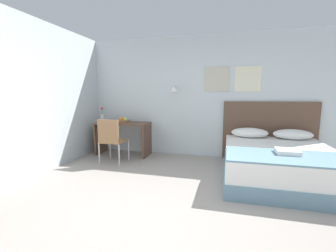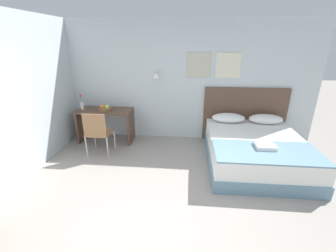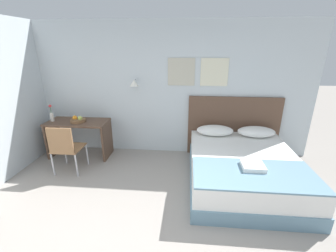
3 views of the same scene
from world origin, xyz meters
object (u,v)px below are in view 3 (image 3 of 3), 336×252
object	(u,v)px
fruit_bowl	(78,120)
flower_vase	(52,115)
pillow_right	(256,132)
throw_blanket	(255,174)
headboard	(233,127)
bed	(243,169)
folded_towel_near_foot	(253,166)
pillow_left	(215,130)
desk_chair	(65,146)
desk	(79,132)

from	to	relation	value
fruit_bowl	flower_vase	distance (m)	0.53
pillow_right	throw_blanket	bearing A→B (deg)	-105.59
headboard	throw_blanket	bearing A→B (deg)	-90.00
bed	folded_towel_near_foot	size ratio (longest dim) A/B	6.75
folded_towel_near_foot	throw_blanket	bearing A→B (deg)	-93.70
headboard	pillow_left	distance (m)	0.47
pillow_right	throw_blanket	distance (m)	1.46
pillow_left	throw_blanket	world-z (taller)	pillow_left
desk_chair	flower_vase	bearing A→B (deg)	131.35
desk	pillow_right	bearing A→B (deg)	1.19
throw_blanket	desk_chair	world-z (taller)	desk_chair
desk_chair	fruit_bowl	world-z (taller)	desk_chair
fruit_bowl	pillow_right	bearing A→B (deg)	1.50
bed	folded_towel_near_foot	distance (m)	0.56
folded_towel_near_foot	flower_vase	world-z (taller)	flower_vase
headboard	folded_towel_near_foot	distance (m)	1.53
desk	headboard	bearing A→B (deg)	6.19
headboard	flower_vase	world-z (taller)	headboard
desk	fruit_bowl	size ratio (longest dim) A/B	4.04
pillow_left	desk	world-z (taller)	desk
desk_chair	throw_blanket	bearing A→B (deg)	-11.90
fruit_bowl	flower_vase	size ratio (longest dim) A/B	0.87
headboard	fruit_bowl	xyz separation A→B (m)	(-3.10, -0.36, 0.17)
throw_blanket	flower_vase	bearing A→B (deg)	160.26
folded_towel_near_foot	pillow_left	bearing A→B (deg)	107.68
folded_towel_near_foot	desk	distance (m)	3.35
pillow_left	throw_blanket	size ratio (longest dim) A/B	0.42
pillow_right	desk_chair	size ratio (longest dim) A/B	0.78
desk	pillow_left	bearing A→B (deg)	1.53
folded_towel_near_foot	desk	world-z (taller)	desk
folded_towel_near_foot	fruit_bowl	size ratio (longest dim) A/B	1.04
bed	desk_chair	size ratio (longest dim) A/B	2.30
bed	throw_blanket	world-z (taller)	throw_blanket
headboard	fruit_bowl	world-z (taller)	headboard
bed	flower_vase	size ratio (longest dim) A/B	6.10
desk_chair	folded_towel_near_foot	bearing A→B (deg)	-9.23
pillow_left	throw_blanket	bearing A→B (deg)	-74.41
desk	desk_chair	bearing A→B (deg)	-83.28
folded_towel_near_foot	flower_vase	distance (m)	3.83
pillow_left	desk	xyz separation A→B (m)	(-2.74, -0.07, -0.10)
headboard	flower_vase	xyz separation A→B (m)	(-3.63, -0.37, 0.26)
folded_towel_near_foot	desk	xyz separation A→B (m)	(-3.14, 1.19, -0.05)
headboard	desk_chair	xyz separation A→B (m)	(-3.05, -1.03, -0.09)
pillow_left	fruit_bowl	xyz separation A→B (m)	(-2.71, -0.09, 0.17)
bed	folded_towel_near_foot	world-z (taller)	folded_towel_near_foot
fruit_bowl	flower_vase	world-z (taller)	flower_vase
bed	pillow_left	xyz separation A→B (m)	(-0.39, 0.80, 0.36)
pillow_right	folded_towel_near_foot	xyz separation A→B (m)	(-0.38, -1.26, -0.04)
pillow_right	desk	xyz separation A→B (m)	(-3.52, -0.07, -0.10)
pillow_left	fruit_bowl	distance (m)	2.72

